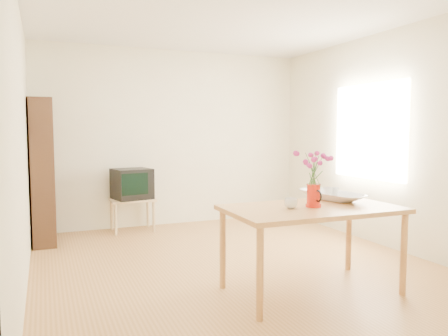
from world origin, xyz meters
name	(u,v)px	position (x,y,z in m)	size (l,w,h in m)	color
room	(238,141)	(0.03, 0.00, 1.30)	(4.50, 4.50, 4.50)	#A06D38
table	(312,215)	(0.31, -0.94, 0.67)	(1.50, 0.86, 0.75)	#B5783E
tv_stand	(132,204)	(-0.70, 1.97, 0.39)	(0.60, 0.45, 0.46)	tan
bookshelf	(42,176)	(-1.85, 1.75, 0.84)	(0.28, 0.70, 1.80)	black
pitcher	(313,196)	(0.32, -0.95, 0.84)	(0.13, 0.21, 0.20)	red
flowers	(314,166)	(0.32, -0.95, 1.10)	(0.23, 0.23, 0.32)	#E736A0
mug	(291,203)	(0.10, -0.94, 0.79)	(0.11, 0.11, 0.09)	white
bowl	(332,176)	(0.70, -0.69, 0.97)	(0.48, 0.48, 0.45)	white
teacup_a	(328,181)	(0.66, -0.69, 0.93)	(0.08, 0.08, 0.07)	white
teacup_b	(335,181)	(0.75, -0.67, 0.93)	(0.07, 0.07, 0.07)	white
television	(132,183)	(-0.70, 1.98, 0.68)	(0.57, 0.54, 0.42)	black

